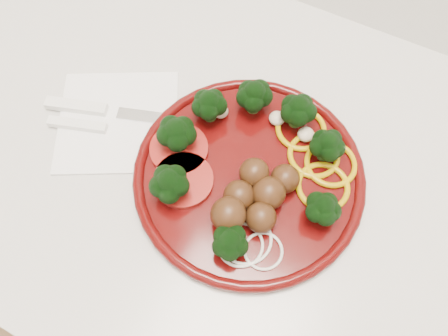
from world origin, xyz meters
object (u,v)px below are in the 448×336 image
at_px(knife, 102,110).
at_px(fork, 94,127).
at_px(plate, 250,171).
at_px(napkin, 118,121).

height_order(knife, fork, knife).
distance_m(plate, fork, 0.22).
xyz_separation_m(plate, knife, (-0.22, -0.01, -0.01)).
height_order(plate, knife, plate).
distance_m(knife, fork, 0.03).
xyz_separation_m(plate, napkin, (-0.19, -0.01, -0.02)).
relative_size(plate, napkin, 1.83).
height_order(napkin, fork, fork).
bearing_deg(fork, napkin, 33.31).
distance_m(plate, napkin, 0.20).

